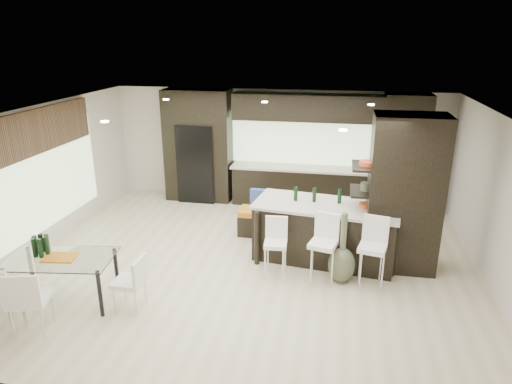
% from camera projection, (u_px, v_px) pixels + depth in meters
% --- Properties ---
extents(ground, '(8.00, 8.00, 0.00)m').
position_uv_depth(ground, '(250.00, 263.00, 8.25)').
color(ground, beige).
rests_on(ground, ground).
extents(back_wall, '(8.00, 0.02, 2.70)m').
position_uv_depth(back_wall, '(278.00, 146.00, 11.06)').
color(back_wall, beige).
rests_on(back_wall, ground).
extents(left_wall, '(0.02, 7.00, 2.70)m').
position_uv_depth(left_wall, '(40.00, 179.00, 8.50)').
color(left_wall, beige).
rests_on(left_wall, ground).
extents(right_wall, '(0.02, 7.00, 2.70)m').
position_uv_depth(right_wall, '(500.00, 208.00, 7.12)').
color(right_wall, beige).
rests_on(right_wall, ground).
extents(ceiling, '(8.00, 7.00, 0.02)m').
position_uv_depth(ceiling, '(249.00, 113.00, 7.37)').
color(ceiling, white).
rests_on(ceiling, ground).
extents(window_left, '(0.04, 3.20, 1.90)m').
position_uv_depth(window_left, '(48.00, 176.00, 8.68)').
color(window_left, '#B2D199').
rests_on(window_left, left_wall).
extents(window_back, '(3.40, 0.04, 1.20)m').
position_uv_depth(window_back, '(303.00, 139.00, 10.86)').
color(window_back, '#B2D199').
rests_on(window_back, back_wall).
extents(stone_accent, '(0.08, 3.00, 0.80)m').
position_uv_depth(stone_accent, '(42.00, 130.00, 8.38)').
color(stone_accent, brown).
rests_on(stone_accent, left_wall).
extents(ceiling_spots, '(4.00, 3.00, 0.02)m').
position_uv_depth(ceiling_spots, '(252.00, 112.00, 7.61)').
color(ceiling_spots, white).
rests_on(ceiling_spots, ceiling).
extents(back_cabinetry, '(6.80, 0.68, 2.70)m').
position_uv_depth(back_cabinetry, '(297.00, 150.00, 10.67)').
color(back_cabinetry, black).
rests_on(back_cabinetry, ground).
extents(refrigerator, '(0.90, 0.68, 1.90)m').
position_uv_depth(refrigerator, '(199.00, 162.00, 11.17)').
color(refrigerator, black).
rests_on(refrigerator, ground).
extents(partition_column, '(1.20, 0.80, 2.70)m').
position_uv_depth(partition_column, '(404.00, 194.00, 7.73)').
color(partition_column, black).
rests_on(partition_column, ground).
extents(kitchen_island, '(2.67, 1.43, 1.06)m').
position_uv_depth(kitchen_island, '(325.00, 232.00, 8.25)').
color(kitchen_island, black).
rests_on(kitchen_island, ground).
extents(stool_left, '(0.40, 0.40, 0.84)m').
position_uv_depth(stool_left, '(275.00, 254.00, 7.65)').
color(stool_left, white).
rests_on(stool_left, ground).
extents(stool_mid, '(0.51, 0.51, 0.94)m').
position_uv_depth(stool_mid, '(322.00, 256.00, 7.48)').
color(stool_mid, white).
rests_on(stool_mid, ground).
extents(stool_right, '(0.50, 0.50, 0.95)m').
position_uv_depth(stool_right, '(371.00, 260.00, 7.34)').
color(stool_right, white).
rests_on(stool_right, ground).
extents(bench, '(1.39, 0.55, 0.53)m').
position_uv_depth(bench, '(273.00, 222.00, 9.33)').
color(bench, black).
rests_on(bench, ground).
extents(floor_vase, '(0.56, 0.56, 1.22)m').
position_uv_depth(floor_vase, '(343.00, 248.00, 7.44)').
color(floor_vase, '#4B543C').
rests_on(floor_vase, ground).
extents(dining_table, '(1.65, 1.08, 0.74)m').
position_uv_depth(dining_table, '(64.00, 280.00, 6.93)').
color(dining_table, white).
rests_on(dining_table, ground).
extents(chair_near, '(0.61, 0.61, 0.91)m').
position_uv_depth(chair_near, '(31.00, 303.00, 6.20)').
color(chair_near, white).
rests_on(chair_near, ground).
extents(chair_end, '(0.43, 0.43, 0.79)m').
position_uv_depth(chair_end, '(129.00, 286.00, 6.74)').
color(chair_end, white).
rests_on(chair_end, ground).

